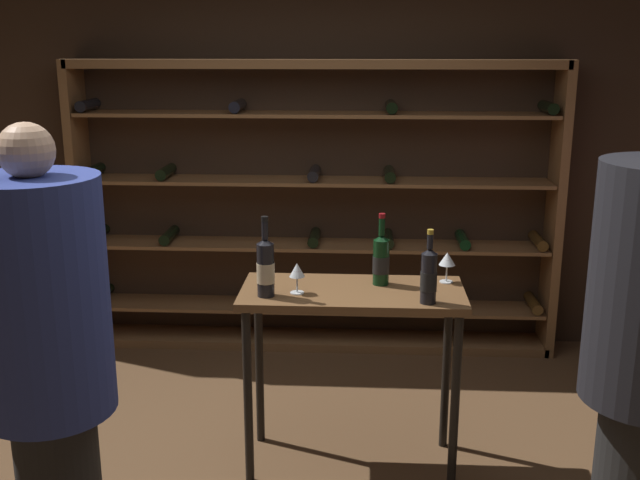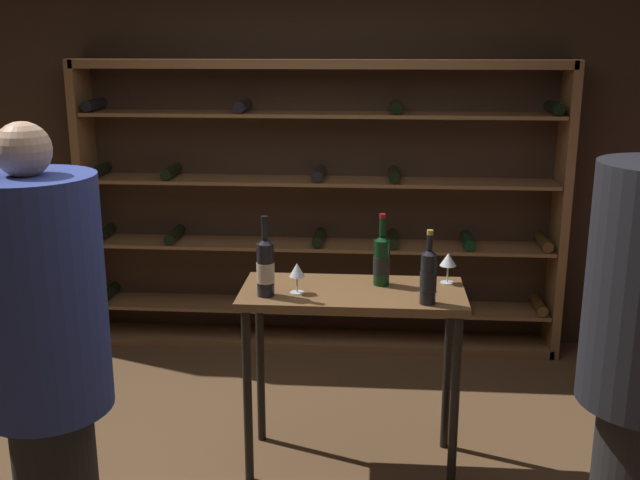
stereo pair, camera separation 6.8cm
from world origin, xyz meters
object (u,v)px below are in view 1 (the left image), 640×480
object	(u,v)px
wine_rack	(314,211)
wine_bottle_black_capsule	(381,259)
person_guest_plum_blouse	(47,354)
wine_bottle_red_label	(266,267)
tasting_table	(352,316)
wine_bottle_gold_foil	(429,276)
wine_glass_stemmed_center	(447,260)
wine_glass_stemmed_left	(297,271)

from	to	relation	value
wine_rack	wine_bottle_black_capsule	bearing A→B (deg)	-73.69
person_guest_plum_blouse	wine_bottle_black_capsule	xyz separation A→B (m)	(1.24, 1.12, 0.05)
wine_rack	person_guest_plum_blouse	xyz separation A→B (m)	(-0.81, -2.60, 0.04)
wine_bottle_red_label	tasting_table	bearing A→B (deg)	15.86
wine_rack	wine_bottle_gold_foil	xyz separation A→B (m)	(0.65, -1.74, 0.09)
tasting_table	wine_bottle_gold_foil	xyz separation A→B (m)	(0.35, -0.17, 0.27)
wine_bottle_gold_foil	tasting_table	bearing A→B (deg)	154.22
wine_rack	person_guest_plum_blouse	size ratio (longest dim) A/B	1.79
wine_glass_stemmed_center	tasting_table	bearing A→B (deg)	-162.96
tasting_table	wine_bottle_red_label	xyz separation A→B (m)	(-0.41, -0.12, 0.28)
wine_rack	wine_glass_stemmed_left	world-z (taller)	wine_rack
person_guest_plum_blouse	wine_bottle_red_label	distance (m)	1.14
person_guest_plum_blouse	wine_bottle_gold_foil	world-z (taller)	person_guest_plum_blouse
wine_bottle_black_capsule	wine_glass_stemmed_left	world-z (taller)	wine_bottle_black_capsule
wine_glass_stemmed_left	wine_bottle_black_capsule	bearing A→B (deg)	21.82
wine_bottle_gold_foil	wine_glass_stemmed_center	world-z (taller)	wine_bottle_gold_foil
person_guest_plum_blouse	wine_glass_stemmed_center	distance (m)	1.96
tasting_table	person_guest_plum_blouse	distance (m)	1.52
tasting_table	wine_glass_stemmed_center	bearing A→B (deg)	17.04
wine_bottle_gold_foil	wine_bottle_black_capsule	bearing A→B (deg)	128.96
wine_bottle_gold_foil	wine_glass_stemmed_left	bearing A→B (deg)	170.62
wine_bottle_black_capsule	wine_glass_stemmed_left	bearing A→B (deg)	-158.18
wine_bottle_black_capsule	wine_glass_stemmed_left	distance (m)	0.44
wine_bottle_gold_foil	person_guest_plum_blouse	bearing A→B (deg)	-149.55
wine_bottle_red_label	wine_glass_stemmed_left	xyz separation A→B (m)	(0.15, 0.05, -0.03)
wine_bottle_red_label	wine_bottle_black_capsule	xyz separation A→B (m)	(0.55, 0.21, -0.01)
wine_bottle_gold_foil	wine_bottle_black_capsule	world-z (taller)	wine_bottle_black_capsule
wine_bottle_gold_foil	wine_glass_stemmed_center	xyz separation A→B (m)	(0.12, 0.32, -0.02)
wine_bottle_black_capsule	wine_glass_stemmed_center	world-z (taller)	wine_bottle_black_capsule
wine_rack	tasting_table	world-z (taller)	wine_rack
wine_rack	person_guest_plum_blouse	distance (m)	2.72
tasting_table	wine_glass_stemmed_center	distance (m)	0.56
wine_rack	tasting_table	size ratio (longest dim) A/B	3.05
wine_bottle_gold_foil	wine_bottle_red_label	bearing A→B (deg)	175.98
wine_bottle_red_label	wine_rack	bearing A→B (deg)	85.93
wine_rack	wine_bottle_black_capsule	distance (m)	1.54
wine_bottle_red_label	wine_glass_stemmed_center	xyz separation A→B (m)	(0.89, 0.26, -0.03)
wine_bottle_red_label	wine_bottle_black_capsule	distance (m)	0.59
wine_rack	wine_glass_stemmed_center	world-z (taller)	wine_rack
person_guest_plum_blouse	wine_bottle_black_capsule	distance (m)	1.68
wine_rack	wine_bottle_gold_foil	bearing A→B (deg)	-69.63
wine_bottle_gold_foil	wine_rack	bearing A→B (deg)	110.37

